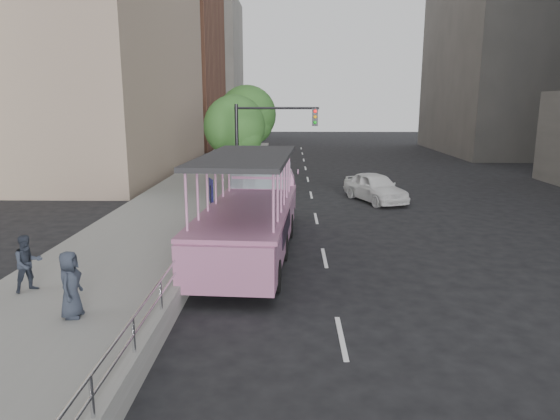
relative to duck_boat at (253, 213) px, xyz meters
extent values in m
plane|color=black|center=(1.54, -5.03, -1.34)|extent=(160.00, 160.00, 0.00)
cube|color=gray|center=(-4.21, 4.97, -1.19)|extent=(5.50, 80.00, 0.30)
cube|color=#9F9E99|center=(-1.58, -3.03, -0.86)|extent=(0.24, 30.00, 0.36)
cylinder|color=silver|center=(-1.58, -11.03, -0.33)|extent=(0.07, 0.07, 0.70)
cylinder|color=silver|center=(-1.58, -9.03, -0.33)|extent=(0.07, 0.07, 0.70)
cylinder|color=silver|center=(-1.58, -7.03, -0.33)|extent=(0.07, 0.07, 0.70)
cylinder|color=silver|center=(-1.58, -5.03, -0.33)|extent=(0.07, 0.07, 0.70)
cylinder|color=silver|center=(-1.58, -3.03, -0.33)|extent=(0.07, 0.07, 0.70)
cylinder|color=silver|center=(-1.58, -1.03, -0.33)|extent=(0.07, 0.07, 0.70)
cylinder|color=silver|center=(-1.58, 0.97, -0.33)|extent=(0.07, 0.07, 0.70)
cylinder|color=silver|center=(-1.58, 2.97, -0.33)|extent=(0.07, 0.07, 0.70)
cylinder|color=silver|center=(-1.58, 4.97, -0.33)|extent=(0.07, 0.07, 0.70)
cylinder|color=silver|center=(-1.58, 6.97, -0.33)|extent=(0.07, 0.07, 0.70)
cylinder|color=silver|center=(-1.58, -3.03, -0.33)|extent=(0.06, 22.00, 0.06)
cylinder|color=silver|center=(-1.58, -3.03, 0.00)|extent=(0.06, 22.00, 0.06)
cylinder|color=black|center=(-1.40, -4.09, -0.87)|extent=(0.42, 0.96, 0.94)
cylinder|color=black|center=(0.89, -4.23, -0.87)|extent=(0.42, 0.96, 0.94)
cylinder|color=black|center=(-1.22, -1.17, -0.87)|extent=(0.42, 0.96, 0.94)
cylinder|color=black|center=(1.07, -1.31, -0.87)|extent=(0.42, 0.96, 0.94)
cylinder|color=black|center=(-1.04, 1.75, -0.87)|extent=(0.42, 0.96, 0.94)
cylinder|color=black|center=(1.25, 1.61, -0.87)|extent=(0.42, 0.96, 0.94)
cube|color=#C980AF|center=(-0.06, -1.03, -0.27)|extent=(3.13, 8.71, 1.31)
cube|color=#C980AF|center=(0.24, 3.97, -0.01)|extent=(2.69, 2.37, 1.63)
cylinder|color=#C980AF|center=(0.30, 4.86, 0.30)|extent=(2.50, 0.88, 2.46)
cube|color=#9E5C82|center=(-0.34, -5.47, -0.27)|extent=(2.63, 0.53, 1.31)
cube|color=#9E5C82|center=(-0.06, -1.03, 0.45)|extent=(3.28, 9.04, 0.13)
cube|color=black|center=(-0.09, -1.45, 2.20)|extent=(3.19, 7.06, 0.15)
cube|color=#8A9BA3|center=(0.13, 2.15, 1.08)|extent=(2.41, 0.36, 1.10)
cube|color=#C980AF|center=(0.16, 2.62, 0.77)|extent=(2.36, 1.18, 0.52)
imported|color=white|center=(5.93, 9.16, -0.56)|extent=(3.40, 4.94, 1.56)
imported|color=#2A303E|center=(-5.66, -5.06, -0.27)|extent=(0.94, 0.95, 1.55)
imported|color=#2A303E|center=(-3.80, -6.69, -0.23)|extent=(0.55, 0.81, 1.62)
cylinder|color=black|center=(-1.46, -0.31, -0.14)|extent=(0.08, 0.08, 2.41)
cube|color=#0C0B53|center=(-1.46, -0.31, 0.88)|extent=(0.24, 0.56, 0.87)
cube|color=white|center=(-1.43, -0.31, 0.88)|extent=(0.15, 0.36, 0.53)
cylinder|color=black|center=(-1.36, 7.47, 1.26)|extent=(0.18, 0.18, 5.20)
cylinder|color=black|center=(0.64, 7.47, 3.66)|extent=(4.20, 0.12, 0.12)
cube|color=black|center=(2.54, 7.47, 3.21)|extent=(0.28, 0.22, 0.85)
sphere|color=red|center=(2.54, 7.34, 3.51)|extent=(0.16, 0.16, 0.16)
cylinder|color=#352218|center=(-1.86, 10.97, 0.20)|extent=(0.22, 0.22, 3.08)
sphere|color=#306026|center=(-1.86, 10.97, 2.62)|extent=(3.52, 3.52, 3.52)
sphere|color=#306026|center=(-1.46, 10.67, 2.07)|extent=(2.42, 2.42, 2.42)
cylinder|color=#352218|center=(-1.66, 16.97, 0.39)|extent=(0.22, 0.22, 3.47)
sphere|color=#306026|center=(-1.66, 16.97, 3.12)|extent=(3.97, 3.97, 3.97)
sphere|color=#306026|center=(-1.26, 16.67, 2.50)|extent=(2.73, 2.73, 2.73)
cube|color=brown|center=(-16.46, 42.97, 11.66)|extent=(18.00, 16.00, 26.00)
cube|color=gray|center=(-14.46, 58.97, 8.66)|extent=(16.00, 14.00, 20.00)
camera|label=1|loc=(1.36, -17.61, 3.94)|focal=32.00mm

